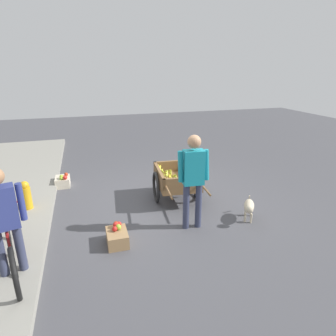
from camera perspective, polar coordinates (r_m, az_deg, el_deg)
ground_plane at (r=5.92m, az=-1.19°, el=-7.16°), size 24.00×24.00×0.00m
fruit_cart at (r=5.94m, az=1.71°, el=-2.39°), size 1.71×0.99×0.72m
vendor_person at (r=4.71m, az=5.07°, el=-1.23°), size 0.23×0.54×1.65m
bicycle at (r=4.47m, az=-28.90°, el=-14.23°), size 1.62×0.60×0.85m
cyclist_person at (r=4.06m, az=-30.05°, el=-8.44°), size 0.28×0.54×1.56m
dog at (r=5.41m, az=15.89°, el=-7.44°), size 0.59×0.41×0.40m
fire_hydrant at (r=6.01m, az=-26.43°, el=-5.38°), size 0.25×0.25×0.67m
plastic_bucket at (r=7.76m, az=0.14°, el=0.35°), size 0.26×0.26×0.23m
apple_crate at (r=4.71m, az=-10.11°, el=-13.27°), size 0.44×0.32×0.32m
mixed_fruit_crate at (r=7.16m, az=-20.28°, el=-2.49°), size 0.44×0.32×0.32m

